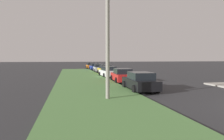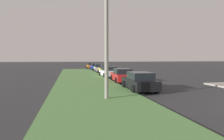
% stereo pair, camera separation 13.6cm
% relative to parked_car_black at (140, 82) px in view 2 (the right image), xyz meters
% --- Properties ---
extents(grass_median, '(60.00, 6.00, 0.12)m').
position_rel_parked_car_black_xyz_m(grass_median, '(2.46, 3.80, -0.66)').
color(grass_median, '#517F42').
rests_on(grass_median, ground).
extents(parked_car_black, '(4.32, 2.05, 1.47)m').
position_rel_parked_car_black_xyz_m(parked_car_black, '(0.00, 0.00, 0.00)').
color(parked_car_black, black).
rests_on(parked_car_black, ground).
extents(parked_car_red, '(4.37, 2.15, 1.47)m').
position_rel_parked_car_black_xyz_m(parked_car_red, '(5.84, -0.12, 0.00)').
color(parked_car_red, red).
rests_on(parked_car_red, ground).
extents(parked_car_white, '(4.40, 2.22, 1.47)m').
position_rel_parked_car_black_xyz_m(parked_car_white, '(12.19, 0.14, 0.00)').
color(parked_car_white, silver).
rests_on(parked_car_white, ground).
extents(parked_car_yellow, '(4.35, 2.12, 1.47)m').
position_rel_parked_car_black_xyz_m(parked_car_yellow, '(17.54, -0.39, 0.00)').
color(parked_car_yellow, gold).
rests_on(parked_car_yellow, ground).
extents(parked_car_silver, '(4.33, 2.08, 1.47)m').
position_rel_parked_car_black_xyz_m(parked_car_silver, '(23.15, -0.20, 0.00)').
color(parked_car_silver, '#B2B5BA').
rests_on(parked_car_silver, ground).
extents(parked_car_blue, '(4.36, 2.14, 1.47)m').
position_rel_parked_car_black_xyz_m(parked_car_blue, '(29.51, -0.21, 0.00)').
color(parked_car_blue, '#23389E').
rests_on(parked_car_blue, ground).
extents(parked_car_orange, '(4.35, 2.12, 1.47)m').
position_rel_parked_car_black_xyz_m(parked_car_orange, '(35.64, 0.04, 0.00)').
color(parked_car_orange, orange).
rests_on(parked_car_orange, ground).
extents(streetlight, '(0.37, 2.87, 7.50)m').
position_rel_parked_car_black_xyz_m(streetlight, '(-3.13, 2.87, 3.67)').
color(streetlight, gray).
rests_on(streetlight, ground).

